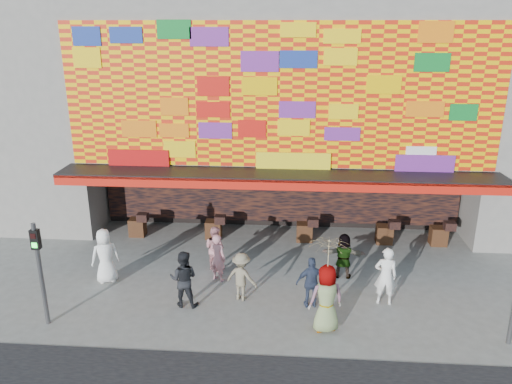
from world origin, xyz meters
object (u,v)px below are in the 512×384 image
at_px(ped_a, 105,256).
at_px(ped_h, 386,276).
at_px(ped_i, 215,248).
at_px(parasol, 328,257).
at_px(ped_c, 184,279).
at_px(ped_f, 344,256).
at_px(ped_b, 218,258).
at_px(signal_left, 39,263).
at_px(ped_d, 242,277).
at_px(ped_e, 312,282).
at_px(ped_g, 326,299).

relative_size(ped_a, ped_h, 1.00).
bearing_deg(ped_i, parasol, 169.52).
xyz_separation_m(ped_h, ped_i, (-5.32, 1.81, -0.13)).
height_order(ped_c, ped_i, ped_c).
bearing_deg(ped_f, ped_b, 10.94).
distance_m(signal_left, ped_d, 5.61).
xyz_separation_m(signal_left, ped_h, (9.47, 1.76, -0.96)).
bearing_deg(ped_e, parasol, 97.99).
distance_m(ped_b, ped_h, 5.22).
height_order(ped_d, ped_h, ped_h).
xyz_separation_m(signal_left, ped_d, (5.24, 1.67, -1.11)).
distance_m(ped_e, ped_i, 3.82).
xyz_separation_m(ped_d, parasol, (2.42, -1.40, 1.44)).
distance_m(ped_d, ped_i, 2.19).
xyz_separation_m(ped_f, ped_h, (1.07, -1.54, 0.14)).
height_order(ped_a, ped_g, ped_g).
relative_size(ped_c, ped_h, 0.96).
height_order(ped_a, ped_f, ped_a).
xyz_separation_m(signal_left, ped_c, (3.59, 1.22, -1.00)).
bearing_deg(ped_i, ped_g, 169.52).
xyz_separation_m(signal_left, ped_f, (8.40, 3.30, -1.10)).
relative_size(signal_left, ped_b, 1.88).
distance_m(ped_e, parasol, 1.86).
height_order(signal_left, ped_i, signal_left).
relative_size(ped_e, ped_h, 0.87).
xyz_separation_m(ped_a, ped_i, (3.35, 1.12, -0.13)).
xyz_separation_m(ped_e, parasol, (0.35, -1.16, 1.41)).
distance_m(ped_a, ped_i, 3.53).
bearing_deg(ped_d, ped_g, 171.18).
bearing_deg(ped_f, ped_h, 128.74).
height_order(ped_b, ped_g, ped_g).
bearing_deg(signal_left, ped_g, 2.03).
bearing_deg(ped_c, ped_d, -162.04).
height_order(signal_left, ped_c, signal_left).
bearing_deg(signal_left, ped_c, 18.83).
height_order(ped_d, parasol, parasol).
distance_m(ped_h, parasol, 2.68).
bearing_deg(ped_h, ped_a, 0.45).
xyz_separation_m(ped_f, ped_g, (-0.74, -3.03, 0.20)).
xyz_separation_m(ped_e, ped_g, (0.35, -1.16, 0.17)).
relative_size(signal_left, ped_e, 1.91).
relative_size(signal_left, ped_a, 1.67).
bearing_deg(ped_g, ped_e, -88.42).
xyz_separation_m(ped_a, ped_d, (4.44, -0.78, -0.14)).
height_order(ped_b, ped_e, ped_b).
bearing_deg(ped_e, ped_f, -128.88).
distance_m(ped_b, ped_e, 3.26).
relative_size(ped_b, ped_c, 0.93).
bearing_deg(ped_h, ped_c, 10.25).
distance_m(ped_a, ped_b, 3.57).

